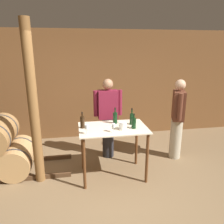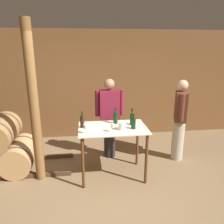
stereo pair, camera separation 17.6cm
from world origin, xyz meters
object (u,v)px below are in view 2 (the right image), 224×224
at_px(wine_bottle_right, 132,119).
at_px(person_host, 180,119).
at_px(wine_bottle_center, 133,123).
at_px(person_visitor_with_scarf, 110,117).
at_px(wine_glass_near_center, 113,126).
at_px(wine_bottle_far_left, 82,121).
at_px(ice_bucket, 122,126).
at_px(wooden_post, 34,106).
at_px(wine_glass_near_left, 86,127).
at_px(wine_bottle_left, 115,118).

distance_m(wine_bottle_right, person_host, 1.13).
distance_m(wine_bottle_center, person_visitor_with_scarf, 0.93).
height_order(wine_glass_near_center, person_visitor_with_scarf, person_visitor_with_scarf).
bearing_deg(wine_bottle_far_left, ice_bucket, -15.98).
xyz_separation_m(wooden_post, wine_glass_near_left, (0.83, -0.29, -0.30)).
xyz_separation_m(wine_glass_near_center, person_host, (1.45, 0.68, -0.16)).
bearing_deg(wine_glass_near_left, wooden_post, 160.47).
bearing_deg(ice_bucket, wine_glass_near_left, -170.71).
bearing_deg(person_host, wine_bottle_center, -152.51).
relative_size(wine_glass_near_left, person_visitor_with_scarf, 0.09).
xyz_separation_m(wine_bottle_center, person_visitor_with_scarf, (-0.31, 0.87, -0.15)).
xyz_separation_m(wine_bottle_right, wine_glass_near_center, (-0.39, -0.32, -0.00)).
relative_size(wooden_post, ice_bucket, 20.68).
distance_m(wine_glass_near_left, ice_bucket, 0.62).
xyz_separation_m(wine_bottle_left, ice_bucket, (0.07, -0.33, -0.05)).
bearing_deg(wine_bottle_center, person_visitor_with_scarf, 109.67).
bearing_deg(wine_bottle_right, wine_bottle_left, 159.74).
distance_m(wine_bottle_left, person_visitor_with_scarf, 0.58).
xyz_separation_m(wine_bottle_far_left, wine_bottle_left, (0.60, 0.14, -0.00)).
bearing_deg(wine_bottle_center, wine_bottle_right, 84.94).
bearing_deg(wine_glass_near_center, person_visitor_with_scarf, 86.46).
xyz_separation_m(wine_bottle_center, ice_bucket, (-0.20, -0.02, -0.03)).
bearing_deg(wooden_post, person_host, 8.16).
xyz_separation_m(wine_bottle_center, person_host, (1.08, 0.56, -0.15)).
height_order(wine_glass_near_left, wine_glass_near_center, wine_glass_near_left).
relative_size(wine_bottle_far_left, wine_glass_near_left, 1.81).
bearing_deg(person_host, wine_bottle_left, -169.36).
bearing_deg(wooden_post, wine_bottle_right, 1.12).
distance_m(wine_glass_near_center, ice_bucket, 0.20).
relative_size(wooden_post, wine_glass_near_center, 18.31).
distance_m(wine_bottle_right, wine_glass_near_center, 0.50).
relative_size(wine_bottle_left, wine_glass_near_center, 2.03).
height_order(wine_bottle_far_left, wine_glass_near_left, wine_bottle_far_left).
bearing_deg(wine_glass_near_center, wine_bottle_left, 75.87).
height_order(ice_bucket, person_host, person_host).
xyz_separation_m(wine_bottle_far_left, wine_glass_near_left, (0.06, -0.29, 0.01)).
xyz_separation_m(wooden_post, wine_bottle_far_left, (0.78, -0.01, -0.30)).
height_order(wooden_post, wine_glass_near_center, wooden_post).
height_order(wine_bottle_center, wine_bottle_right, wine_bottle_right).
bearing_deg(person_visitor_with_scarf, wooden_post, -152.39).
relative_size(wine_glass_near_left, person_host, 0.09).
relative_size(wine_bottle_left, wine_bottle_right, 1.00).
xyz_separation_m(wine_bottle_far_left, person_visitor_with_scarf, (0.55, 0.70, -0.16)).
distance_m(wooden_post, person_host, 2.79).
relative_size(ice_bucket, person_host, 0.08).
relative_size(wooden_post, wine_bottle_far_left, 9.48).
relative_size(wine_bottle_left, wine_bottle_center, 1.14).
height_order(wine_bottle_center, person_host, person_host).
bearing_deg(wine_bottle_left, ice_bucket, -78.58).
distance_m(wine_glass_near_left, wine_glass_near_center, 0.43).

